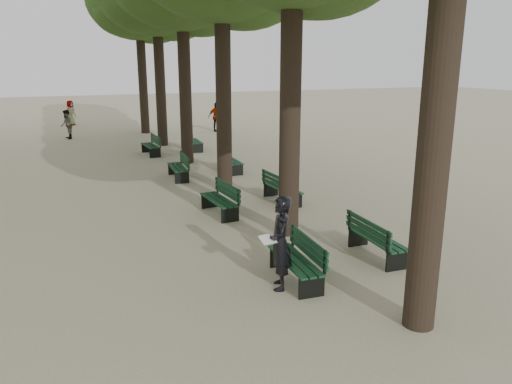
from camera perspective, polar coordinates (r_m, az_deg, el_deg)
name	(u,v)px	position (r m, az deg, el deg)	size (l,w,h in m)	color
ground	(286,291)	(9.89, 3.51, -11.24)	(120.00, 120.00, 0.00)	tan
tree_central_5	(138,1)	(31.61, -13.31, 20.47)	(6.00, 6.00, 9.95)	#33261C
bench_left_0	(295,268)	(10.22, 4.52, -8.70)	(0.69, 1.84, 0.92)	black
bench_left_1	(219,206)	(14.45, -4.22, -1.57)	(0.69, 1.83, 0.92)	black
bench_left_2	(178,172)	(19.03, -8.89, 2.30)	(0.70, 1.84, 0.92)	black
bench_left_3	(151,149)	(24.15, -11.93, 4.80)	(0.66, 1.83, 0.92)	black
bench_right_0	(377,246)	(11.67, 13.62, -6.03)	(0.66, 1.83, 0.92)	black
bench_right_1	(282,194)	(15.74, 3.02, -0.18)	(0.65, 1.82, 0.92)	black
bench_right_2	(231,165)	(20.08, -2.91, 3.12)	(0.64, 1.82, 0.92)	black
bench_right_3	(195,145)	(25.10, -7.04, 5.39)	(0.68, 1.83, 0.92)	black
man_with_map	(280,243)	(9.67, 2.80, -5.86)	(0.74, 0.83, 1.86)	black
pedestrian_d	(71,113)	(36.93, -20.43, 8.48)	(0.83, 0.34, 1.69)	#262628
pedestrian_a	(67,125)	(30.36, -20.81, 7.22)	(0.80, 0.33, 1.65)	#262628
pedestrian_c	(216,117)	(31.66, -4.56, 8.57)	(1.07, 0.37, 1.83)	#262628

